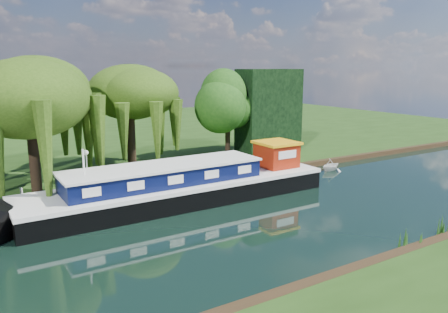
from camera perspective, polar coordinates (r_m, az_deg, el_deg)
ground at (r=22.75m, az=-11.80°, el=-11.08°), size 120.00×120.00×0.00m
far_bank at (r=54.97m, az=-23.96°, el=1.82°), size 120.00×52.00×0.45m
dutch_barge at (r=28.66m, az=-5.36°, el=-3.82°), size 20.43×4.77×4.30m
narrowboat at (r=31.70m, az=0.01°, el=-3.19°), size 10.94×2.97×1.58m
white_cruiser at (r=38.30m, az=13.75°, el=-1.78°), size 2.42×2.18×1.13m
willow_left at (r=31.21m, az=-24.12°, el=6.79°), size 7.05×7.05×8.45m
willow_right at (r=35.70m, az=-12.24°, el=7.05°), size 6.22×6.22×7.57m
tree_far_right at (r=40.28m, az=0.50°, el=6.74°), size 4.22×4.22×6.91m
conifer_hedge at (r=42.80m, az=5.84°, el=5.94°), size 6.00×3.00×8.00m
lamppost at (r=31.88m, az=-17.56°, el=-0.23°), size 0.36×0.36×2.56m
mooring_posts at (r=30.00m, az=-18.26°, el=-3.90°), size 19.16×0.16×1.00m
reeds_near at (r=20.14m, az=15.50°, el=-12.68°), size 33.70×1.50×1.10m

